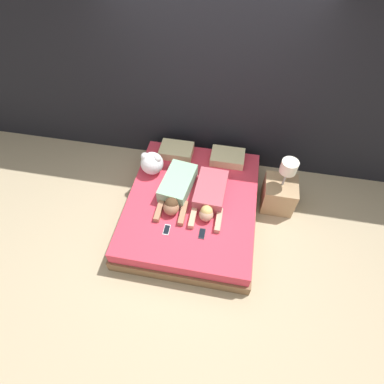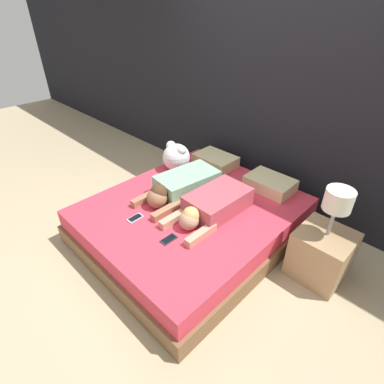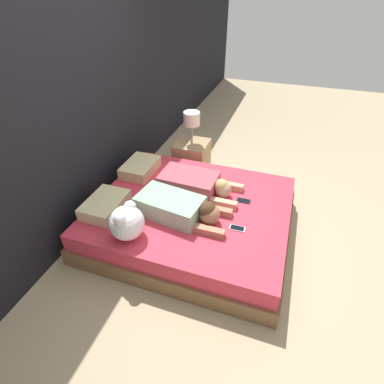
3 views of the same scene
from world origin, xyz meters
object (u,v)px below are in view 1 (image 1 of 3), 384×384
bed (192,207)px  pillow_head_right (227,157)px  cell_phone_left (167,230)px  person_right (210,195)px  plush_toy (152,163)px  person_left (176,189)px  nightstand (279,192)px  cell_phone_right (202,234)px  pillow_head_left (176,151)px

bed → pillow_head_right: size_ratio=4.22×
bed → pillow_head_right: bearing=64.2°
pillow_head_right → cell_phone_left: pillow_head_right is taller
person_right → plush_toy: size_ratio=2.66×
bed → pillow_head_right: 0.91m
person_right → pillow_head_right: bearing=78.7°
bed → person_left: (-0.22, 0.05, 0.29)m
bed → cell_phone_left: cell_phone_left is taller
person_right → nightstand: bearing=21.9°
cell_phone_left → cell_phone_right: 0.44m
bed → person_left: size_ratio=2.19×
cell_phone_right → person_left: bearing=128.8°
bed → person_left: 0.37m
cell_phone_right → nightstand: 1.32m
pillow_head_left → cell_phone_left: size_ratio=3.27×
person_right → cell_phone_left: (-0.45, -0.56, -0.09)m
bed → cell_phone_right: size_ratio=13.80×
cell_phone_left → pillow_head_left: bearing=97.0°
person_right → plush_toy: bearing=157.7°
cell_phone_left → plush_toy: size_ratio=0.44×
pillow_head_left → person_left: person_left is taller
person_right → pillow_head_left: bearing=128.9°
person_left → person_right: (0.45, -0.01, -0.01)m
bed → person_right: bearing=7.9°
pillow_head_left → nightstand: nightstand is taller
cell_phone_right → plush_toy: 1.24m
bed → person_right: size_ratio=2.30×
pillow_head_left → cell_phone_left: 1.32m
bed → pillow_head_left: 0.91m
pillow_head_right → bed: bearing=-115.8°
bed → plush_toy: size_ratio=6.10×
pillow_head_left → cell_phone_right: (0.60, -1.29, -0.06)m
person_left → plush_toy: size_ratio=2.79×
pillow_head_left → pillow_head_right: size_ratio=1.00×
pillow_head_right → person_right: 0.77m
pillow_head_left → nightstand: bearing=-13.8°
pillow_head_left → pillow_head_right: 0.76m
cell_phone_left → cell_phone_right: same height
pillow_head_left → plush_toy: (-0.26, -0.40, 0.10)m
pillow_head_left → cell_phone_right: pillow_head_left is taller
nightstand → cell_phone_left: bearing=-146.1°
pillow_head_left → cell_phone_left: (0.16, -1.31, -0.06)m
pillow_head_right → person_left: size_ratio=0.52×
cell_phone_right → person_right: bearing=88.7°
pillow_head_left → nightstand: 1.60m
cell_phone_right → nightstand: (0.95, 0.91, -0.11)m
person_left → nightstand: bearing=14.6°
person_left → plush_toy: 0.54m
bed → pillow_head_left: (-0.38, 0.79, 0.26)m
cell_phone_right → plush_toy: bearing=134.0°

